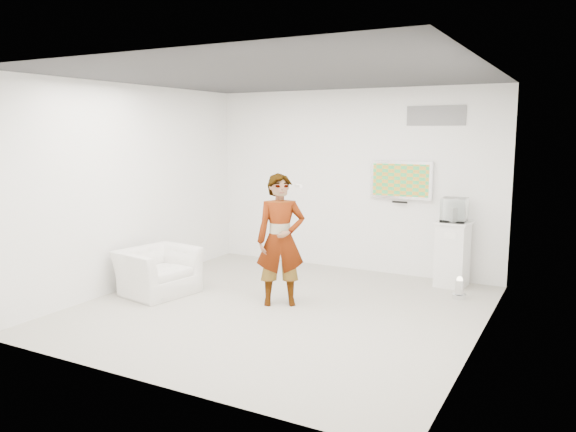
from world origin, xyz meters
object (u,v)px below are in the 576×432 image
at_px(floor_uplight, 459,288).
at_px(pedestal, 452,254).
at_px(person, 281,240).
at_px(armchair, 157,271).
at_px(tv, 401,180).

bearing_deg(floor_uplight, pedestal, 111.58).
distance_m(person, armchair, 1.93).
distance_m(person, pedestal, 2.75).
relative_size(tv, person, 0.57).
bearing_deg(floor_uplight, armchair, -155.26).
height_order(tv, armchair, tv).
relative_size(armchair, pedestal, 1.02).
bearing_deg(pedestal, armchair, -146.69).
relative_size(pedestal, floor_uplight, 3.30).
xyz_separation_m(person, armchair, (-1.81, -0.39, -0.56)).
bearing_deg(floor_uplight, tv, 142.84).
relative_size(person, floor_uplight, 5.93).
height_order(person, floor_uplight, person).
bearing_deg(armchair, tv, -35.13).
height_order(person, armchair, person).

